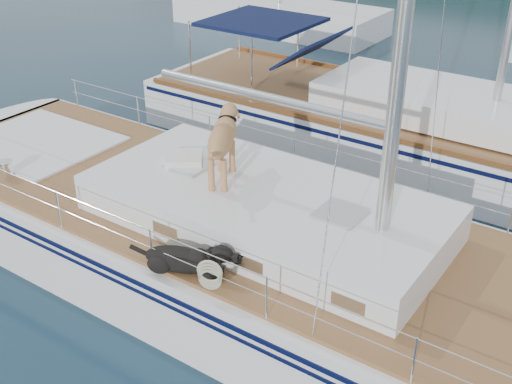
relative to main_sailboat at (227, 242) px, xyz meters
The scene contains 4 objects.
ground 0.69m from the main_sailboat, behind, with size 120.00×120.00×0.00m, color black.
main_sailboat is the anchor object (origin of this frame).
neighbor_sailboat 5.85m from the main_sailboat, 90.17° to the left, with size 11.00×3.50×13.30m.
bg_boat_west 16.18m from the main_sailboat, 120.02° to the left, with size 8.00×3.00×11.65m.
Camera 1 is at (5.27, -6.69, 6.12)m, focal length 45.00 mm.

